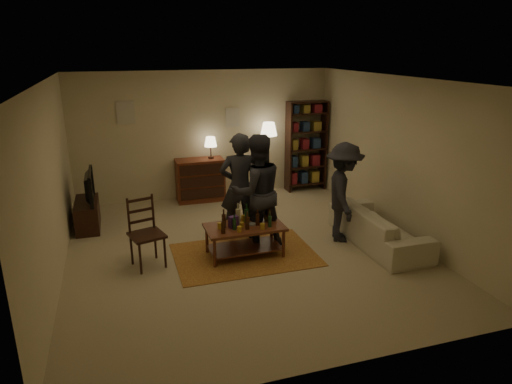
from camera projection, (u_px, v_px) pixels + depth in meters
name	position (u px, v px, depth m)	size (l,w,h in m)	color
floor	(245.00, 250.00, 7.41)	(6.00, 6.00, 0.00)	#C6B793
room_shell	(174.00, 115.00, 9.37)	(6.00, 6.00, 6.00)	beige
rug	(245.00, 255.00, 7.24)	(2.20, 1.50, 0.01)	#9C4622
coffee_table	(245.00, 230.00, 7.11)	(1.22, 0.68, 0.84)	brown
dining_chair	(145.00, 229.00, 6.77)	(0.58, 0.58, 1.08)	#321910
tv_stand	(87.00, 207.00, 8.23)	(0.40, 1.00, 1.06)	#321910
dresser	(201.00, 179.00, 9.67)	(1.00, 0.50, 1.36)	maroon
bookshelf	(306.00, 145.00, 10.26)	(0.90, 0.34, 2.02)	#321910
floor_lamp	(269.00, 134.00, 9.77)	(0.36, 0.36, 1.61)	black
sofa	(378.00, 226.00, 7.58)	(2.08, 0.81, 0.61)	beige
person_left	(240.00, 187.00, 7.61)	(0.67, 0.44, 1.83)	#25252C
person_right	(256.00, 192.00, 7.30)	(0.91, 0.71, 1.87)	#27282F
person_by_sofa	(343.00, 193.00, 7.59)	(1.08, 0.62, 1.68)	#212128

